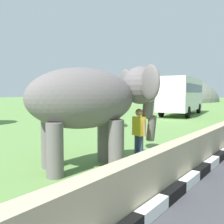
% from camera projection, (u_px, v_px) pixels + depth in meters
% --- Properties ---
extents(barrier_parapet, '(28.00, 0.36, 1.00)m').
position_uv_depth(barrier_parapet, '(162.00, 171.00, 5.26)').
color(barrier_parapet, tan).
rests_on(barrier_parapet, ground_plane).
extents(elephant, '(3.95, 3.44, 2.96)m').
position_uv_depth(elephant, '(94.00, 100.00, 7.07)').
color(elephant, '#645D5E').
rests_on(elephant, ground_plane).
extents(person_handler, '(0.36, 0.63, 1.66)m').
position_uv_depth(person_handler, '(139.00, 132.00, 7.76)').
color(person_handler, navy).
rests_on(person_handler, ground_plane).
extents(bus_white, '(8.87, 3.82, 3.50)m').
position_uv_depth(bus_white, '(182.00, 93.00, 23.85)').
color(bus_white, silver).
rests_on(bus_white, ground_plane).
extents(cow_near, '(1.86, 1.26, 1.23)m').
position_uv_depth(cow_near, '(116.00, 113.00, 15.44)').
color(cow_near, tan).
rests_on(cow_near, ground_plane).
extents(hill_east, '(29.20, 23.36, 12.42)m').
position_uv_depth(hill_east, '(168.00, 101.00, 61.92)').
color(hill_east, slate).
rests_on(hill_east, ground_plane).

